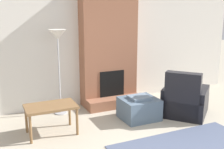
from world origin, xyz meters
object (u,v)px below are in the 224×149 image
armchair (184,102)px  floor_lamp_left (58,41)px  side_table (51,109)px  ottoman (139,108)px

armchair → floor_lamp_left: floor_lamp_left is taller
armchair → side_table: 2.59m
ottoman → floor_lamp_left: (-1.29, 0.91, 1.26)m
side_table → floor_lamp_left: floor_lamp_left is taller
armchair → side_table: bearing=43.6°
side_table → ottoman: bearing=-1.4°
floor_lamp_left → armchair: bearing=-27.0°
floor_lamp_left → ottoman: bearing=-35.1°
ottoman → side_table: side_table is taller
armchair → floor_lamp_left: 2.74m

